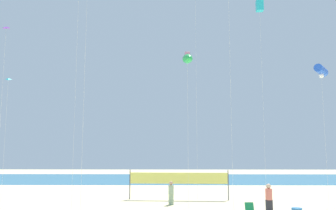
{
  "coord_description": "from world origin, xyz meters",
  "views": [
    {
      "loc": [
        1.53,
        -16.92,
        3.92
      ],
      "look_at": [
        1.18,
        11.58,
        7.68
      ],
      "focal_mm": 37.59,
      "sensor_mm": 36.0,
      "label": 1
    }
  ],
  "objects_px": {
    "folding_beach_chair": "(250,210)",
    "kite_violet_diamond": "(6,34)",
    "beachgoer_coral_shirt": "(269,197)",
    "volleyball_net": "(179,179)",
    "kite_blue_tube": "(321,71)",
    "beachgoer_sage_shirt": "(171,192)",
    "kite_cyan_box": "(260,6)",
    "kite_green_inflatable": "(187,59)",
    "kite_cyan_diamond": "(8,84)"
  },
  "relations": [
    {
      "from": "kite_violet_diamond",
      "to": "kite_blue_tube",
      "type": "xyz_separation_m",
      "value": [
        23.05,
        3.71,
        -1.77
      ]
    },
    {
      "from": "beachgoer_sage_shirt",
      "to": "kite_blue_tube",
      "type": "relative_size",
      "value": 0.16
    },
    {
      "from": "kite_cyan_diamond",
      "to": "kite_green_inflatable",
      "type": "bearing_deg",
      "value": -11.73
    },
    {
      "from": "folding_beach_chair",
      "to": "kite_violet_diamond",
      "type": "relative_size",
      "value": 0.07
    },
    {
      "from": "volleyball_net",
      "to": "beachgoer_coral_shirt",
      "type": "bearing_deg",
      "value": -48.05
    },
    {
      "from": "kite_blue_tube",
      "to": "kite_cyan_diamond",
      "type": "bearing_deg",
      "value": 176.72
    },
    {
      "from": "beachgoer_coral_shirt",
      "to": "kite_blue_tube",
      "type": "distance_m",
      "value": 11.29
    },
    {
      "from": "volleyball_net",
      "to": "kite_blue_tube",
      "type": "distance_m",
      "value": 14.19
    },
    {
      "from": "volleyball_net",
      "to": "kite_cyan_box",
      "type": "bearing_deg",
      "value": 3.82
    },
    {
      "from": "beachgoer_sage_shirt",
      "to": "folding_beach_chair",
      "type": "distance_m",
      "value": 7.01
    },
    {
      "from": "beachgoer_coral_shirt",
      "to": "folding_beach_chair",
      "type": "bearing_deg",
      "value": 124.51
    },
    {
      "from": "beachgoer_coral_shirt",
      "to": "kite_cyan_diamond",
      "type": "relative_size",
      "value": 0.19
    },
    {
      "from": "kite_violet_diamond",
      "to": "kite_cyan_box",
      "type": "distance_m",
      "value": 20.93
    },
    {
      "from": "beachgoer_coral_shirt",
      "to": "kite_green_inflatable",
      "type": "height_order",
      "value": "kite_green_inflatable"
    },
    {
      "from": "beachgoer_sage_shirt",
      "to": "kite_cyan_box",
      "type": "distance_m",
      "value": 17.92
    },
    {
      "from": "kite_blue_tube",
      "to": "kite_cyan_box",
      "type": "distance_m",
      "value": 8.15
    },
    {
      "from": "beachgoer_coral_shirt",
      "to": "kite_cyan_box",
      "type": "relative_size",
      "value": 0.11
    },
    {
      "from": "kite_violet_diamond",
      "to": "kite_cyan_diamond",
      "type": "height_order",
      "value": "kite_violet_diamond"
    },
    {
      "from": "kite_green_inflatable",
      "to": "kite_violet_diamond",
      "type": "bearing_deg",
      "value": -170.53
    },
    {
      "from": "beachgoer_coral_shirt",
      "to": "kite_cyan_box",
      "type": "distance_m",
      "value": 17.17
    },
    {
      "from": "beachgoer_coral_shirt",
      "to": "beachgoer_sage_shirt",
      "type": "relative_size",
      "value": 1.09
    },
    {
      "from": "beachgoer_sage_shirt",
      "to": "volleyball_net",
      "type": "height_order",
      "value": "volleyball_net"
    },
    {
      "from": "beachgoer_coral_shirt",
      "to": "kite_violet_diamond",
      "type": "xyz_separation_m",
      "value": [
        -17.63,
        0.08,
        10.92
      ]
    },
    {
      "from": "beachgoer_coral_shirt",
      "to": "folding_beach_chair",
      "type": "relative_size",
      "value": 2.1
    },
    {
      "from": "beachgoer_coral_shirt",
      "to": "volleyball_net",
      "type": "xyz_separation_m",
      "value": [
        -5.66,
        6.29,
        0.64
      ]
    },
    {
      "from": "folding_beach_chair",
      "to": "kite_violet_diamond",
      "type": "height_order",
      "value": "kite_violet_diamond"
    },
    {
      "from": "volleyball_net",
      "to": "kite_violet_diamond",
      "type": "bearing_deg",
      "value": -152.55
    },
    {
      "from": "beachgoer_sage_shirt",
      "to": "kite_cyan_diamond",
      "type": "relative_size",
      "value": 0.17
    },
    {
      "from": "volleyball_net",
      "to": "kite_cyan_box",
      "type": "distance_m",
      "value": 16.73
    },
    {
      "from": "beachgoer_coral_shirt",
      "to": "folding_beach_chair",
      "type": "xyz_separation_m",
      "value": [
        -1.57,
        -1.6,
        -0.53
      ]
    },
    {
      "from": "beachgoer_sage_shirt",
      "to": "kite_green_inflatable",
      "type": "xyz_separation_m",
      "value": [
        1.22,
        -1.41,
        9.78
      ]
    },
    {
      "from": "volleyball_net",
      "to": "kite_violet_diamond",
      "type": "height_order",
      "value": "kite_violet_diamond"
    },
    {
      "from": "beachgoer_coral_shirt",
      "to": "folding_beach_chair",
      "type": "height_order",
      "value": "beachgoer_coral_shirt"
    },
    {
      "from": "kite_violet_diamond",
      "to": "kite_cyan_box",
      "type": "relative_size",
      "value": 0.73
    },
    {
      "from": "kite_green_inflatable",
      "to": "kite_cyan_box",
      "type": "height_order",
      "value": "kite_cyan_box"
    },
    {
      "from": "kite_blue_tube",
      "to": "beachgoer_sage_shirt",
      "type": "bearing_deg",
      "value": -179.05
    },
    {
      "from": "kite_cyan_diamond",
      "to": "kite_cyan_box",
      "type": "bearing_deg",
      "value": 4.18
    },
    {
      "from": "kite_cyan_diamond",
      "to": "beachgoer_coral_shirt",
      "type": "bearing_deg",
      "value": -14.83
    },
    {
      "from": "folding_beach_chair",
      "to": "kite_blue_tube",
      "type": "height_order",
      "value": "kite_blue_tube"
    },
    {
      "from": "volleyball_net",
      "to": "kite_cyan_diamond",
      "type": "xyz_separation_m",
      "value": [
        -14.05,
        -1.07,
        7.83
      ]
    },
    {
      "from": "beachgoer_coral_shirt",
      "to": "folding_beach_chair",
      "type": "distance_m",
      "value": 2.3
    },
    {
      "from": "volleyball_net",
      "to": "kite_blue_tube",
      "type": "bearing_deg",
      "value": -12.78
    },
    {
      "from": "beachgoer_coral_shirt",
      "to": "kite_violet_diamond",
      "type": "relative_size",
      "value": 0.15
    },
    {
      "from": "beachgoer_sage_shirt",
      "to": "kite_violet_diamond",
      "type": "distance_m",
      "value": 16.2
    },
    {
      "from": "kite_blue_tube",
      "to": "kite_green_inflatable",
      "type": "xyz_separation_m",
      "value": [
        -10.47,
        -1.61,
        0.55
      ]
    },
    {
      "from": "beachgoer_coral_shirt",
      "to": "kite_blue_tube",
      "type": "bearing_deg",
      "value": -66.04
    },
    {
      "from": "kite_blue_tube",
      "to": "kite_cyan_diamond",
      "type": "xyz_separation_m",
      "value": [
        -25.14,
        1.44,
        -0.68
      ]
    },
    {
      "from": "folding_beach_chair",
      "to": "kite_cyan_diamond",
      "type": "relative_size",
      "value": 0.09
    },
    {
      "from": "beachgoer_sage_shirt",
      "to": "kite_violet_diamond",
      "type": "relative_size",
      "value": 0.14
    },
    {
      "from": "beachgoer_sage_shirt",
      "to": "kite_violet_diamond",
      "type": "height_order",
      "value": "kite_violet_diamond"
    }
  ]
}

